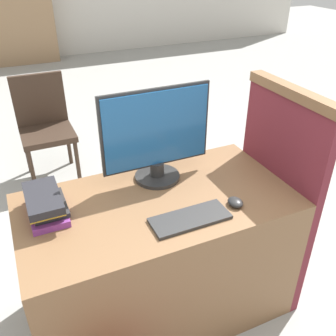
{
  "coord_description": "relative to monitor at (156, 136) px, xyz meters",
  "views": [
    {
      "loc": [
        -0.57,
        -1.02,
        1.83
      ],
      "look_at": [
        0.04,
        0.32,
        0.96
      ],
      "focal_mm": 40.0,
      "sensor_mm": 36.0,
      "label": 1
    }
  ],
  "objects": [
    {
      "name": "keyboard",
      "position": [
        -0.0,
        -0.39,
        -0.24
      ],
      "size": [
        0.36,
        0.15,
        0.02
      ],
      "color": "#2D2D2D",
      "rests_on": "desk"
    },
    {
      "name": "desk",
      "position": [
        -0.08,
        -0.19,
        -0.63
      ],
      "size": [
        1.34,
        0.72,
        0.76
      ],
      "color": "brown",
      "rests_on": "ground_plane"
    },
    {
      "name": "mouse",
      "position": [
        0.24,
        -0.38,
        -0.23
      ],
      "size": [
        0.07,
        0.08,
        0.04
      ],
      "color": "#262626",
      "rests_on": "desk"
    },
    {
      "name": "far_chair",
      "position": [
        -0.39,
        1.61,
        -0.5
      ],
      "size": [
        0.44,
        0.44,
        0.9
      ],
      "rotation": [
        0.0,
        0.0,
        0.32
      ],
      "color": "#38281E",
      "rests_on": "ground_plane"
    },
    {
      "name": "monitor",
      "position": [
        0.0,
        0.0,
        0.0
      ],
      "size": [
        0.58,
        0.24,
        0.5
      ],
      "color": "#282828",
      "rests_on": "desk"
    },
    {
      "name": "bookshelf_far",
      "position": [
        -0.22,
        5.71,
        -0.19
      ],
      "size": [
        1.27,
        0.32,
        1.64
      ],
      "color": "#9E7A56",
      "rests_on": "ground_plane"
    },
    {
      "name": "book_stack",
      "position": [
        -0.59,
        -0.08,
        -0.19
      ],
      "size": [
        0.17,
        0.3,
        0.12
      ],
      "color": "#7A3384",
      "rests_on": "desk"
    },
    {
      "name": "carrel_divider",
      "position": [
        0.62,
        -0.24,
        -0.38
      ],
      "size": [
        0.07,
        0.62,
        1.25
      ],
      "color": "maroon",
      "rests_on": "ground_plane"
    }
  ]
}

